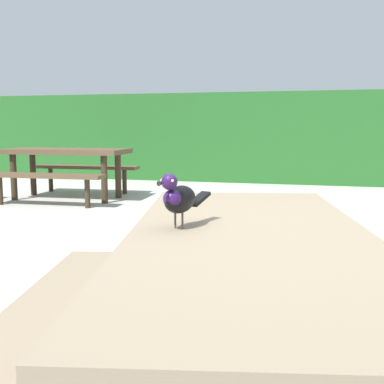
# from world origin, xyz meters

# --- Properties ---
(hedge_wall) EXTENTS (28.00, 1.64, 1.70)m
(hedge_wall) POSITION_xyz_m (0.00, 8.16, 0.85)
(hedge_wall) COLOR #235B23
(hedge_wall) RESTS_ON ground
(picnic_table_foreground) EXTENTS (1.99, 2.02, 0.74)m
(picnic_table_foreground) POSITION_xyz_m (-0.01, -0.25, 0.56)
(picnic_table_foreground) COLOR #84725B
(picnic_table_foreground) RESTS_ON ground
(bird_grackle) EXTENTS (0.12, 0.28, 0.18)m
(bird_grackle) POSITION_xyz_m (-0.24, -0.28, 0.84)
(bird_grackle) COLOR black
(bird_grackle) RESTS_ON picnic_table_foreground
(picnic_table_mid_left) EXTENTS (1.83, 1.75, 0.74)m
(picnic_table_mid_left) POSITION_xyz_m (-3.43, 4.69, 0.56)
(picnic_table_mid_left) COLOR brown
(picnic_table_mid_left) RESTS_ON ground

